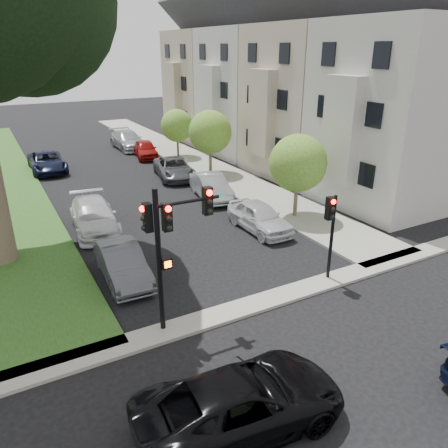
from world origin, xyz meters
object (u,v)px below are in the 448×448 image
small_tree_c (177,126)px  car_parked_3 (146,149)px  car_parked_0 (259,217)px  car_parked_1 (211,187)px  small_tree_b (210,132)px  car_parked_2 (174,168)px  traffic_signal_main (169,234)px  car_parked_5 (122,263)px  car_cross_near (241,402)px  car_parked_8 (47,162)px  car_parked_4 (128,140)px  traffic_signal_secondary (331,223)px  car_parked_6 (94,216)px  small_tree_a (298,163)px

small_tree_c → car_parked_3: (-2.35, 1.29, -1.92)m
car_parked_0 → car_parked_1: size_ratio=0.95×
car_parked_0 → small_tree_b: bearing=75.7°
small_tree_b → car_parked_2: size_ratio=0.92×
small_tree_c → traffic_signal_main: (-9.62, -21.87, 0.70)m
car_parked_5 → small_tree_b: bearing=52.4°
traffic_signal_main → car_parked_2: 18.00m
traffic_signal_main → car_parked_2: bearing=67.0°
car_cross_near → small_tree_b: bearing=-21.5°
car_parked_8 → car_cross_near: bearing=-88.4°
car_parked_3 → car_parked_4: size_ratio=0.76×
car_parked_0 → car_parked_1: (0.21, 5.62, 0.01)m
car_parked_3 → car_parked_5: (-7.77, -19.22, -0.01)m
small_tree_c → car_cross_near: size_ratio=0.76×
small_tree_c → traffic_signal_secondary: (-3.18, -21.91, -0.18)m
car_parked_8 → small_tree_b: bearing=-31.8°
car_cross_near → car_parked_4: car_parked_4 is taller
car_parked_2 → car_parked_4: (0.07, 10.77, 0.10)m
car_cross_near → car_parked_6: bearing=4.4°
traffic_signal_secondary → car_parked_5: 8.18m
traffic_signal_secondary → car_parked_8: size_ratio=0.68×
small_tree_a → car_parked_5: 10.59m
small_tree_b → car_parked_6: bearing=-146.8°
traffic_signal_main → car_cross_near: (-0.15, -4.52, -2.61)m
small_tree_a → car_parked_3: 17.38m
traffic_signal_main → car_parked_0: 9.26m
car_parked_0 → car_parked_8: car_parked_0 is taller
car_parked_2 → car_parked_6: 9.95m
small_tree_b → car_parked_1: bearing=-116.7°
car_parked_6 → car_parked_8: (-0.31, 12.93, -0.02)m
car_parked_0 → car_cross_near: bearing=-125.3°
small_tree_b → car_parked_5: 15.91m
car_parked_3 → car_parked_8: bearing=-164.6°
small_tree_b → car_parked_3: small_tree_b is taller
car_parked_0 → car_parked_3: 17.64m
car_parked_4 → car_parked_8: 8.91m
small_tree_a → car_parked_0: 3.54m
traffic_signal_secondary → car_parked_5: traffic_signal_secondary is taller
car_cross_near → car_parked_1: car_parked_1 is taller
small_tree_a → car_cross_near: small_tree_a is taller
car_parked_2 → car_parked_4: 10.77m
traffic_signal_secondary → car_parked_3: traffic_signal_secondary is taller
car_parked_5 → small_tree_c: bearing=63.0°
car_parked_0 → car_parked_6: car_parked_6 is taller
car_parked_5 → car_parked_6: car_parked_6 is taller
car_cross_near → car_parked_0: bearing=-31.3°
car_parked_3 → car_parked_6: 15.56m
car_cross_near → car_parked_2: size_ratio=1.04×
traffic_signal_secondary → car_parked_2: size_ratio=0.71×
car_cross_near → car_parked_3: 28.65m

